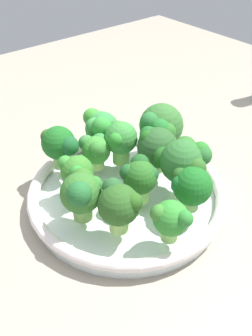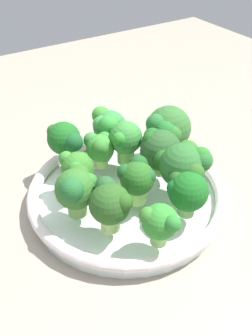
{
  "view_description": "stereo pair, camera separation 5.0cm",
  "coord_description": "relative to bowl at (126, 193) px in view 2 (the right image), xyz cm",
  "views": [
    {
      "loc": [
        30.63,
        -28.39,
        36.71
      ],
      "look_at": [
        -0.24,
        -2.94,
        5.88
      ],
      "focal_mm": 40.13,
      "sensor_mm": 36.0,
      "label": 1
    },
    {
      "loc": [
        33.59,
        -24.3,
        36.71
      ],
      "look_at": [
        -0.24,
        -2.94,
        5.88
      ],
      "focal_mm": 40.13,
      "sensor_mm": 36.0,
      "label": 2
    }
  ],
  "objects": [
    {
      "name": "broccoli_floret_10",
      "position": [
        0.73,
        5.32,
        5.53
      ],
      "size": [
        6.99,
        5.79,
        6.92
      ],
      "color": "#92BD5D",
      "rests_on": "bowl"
    },
    {
      "name": "broccoli_floret_12",
      "position": [
        -5.97,
        -0.71,
        4.59
      ],
      "size": [
        5.09,
        4.27,
        5.26
      ],
      "color": "#A0C762",
      "rests_on": "bowl"
    },
    {
      "name": "broccoli_floret_0",
      "position": [
        -9.32,
        2.81,
        5.34
      ],
      "size": [
        6.07,
        5.72,
        6.52
      ],
      "color": "#A2D96A",
      "rests_on": "bowl"
    },
    {
      "name": "broccoli_floret_6",
      "position": [
        -4.9,
        2.98,
        5.46
      ],
      "size": [
        5.23,
        5.12,
        6.66
      ],
      "color": "#7CBD55",
      "rests_on": "bowl"
    },
    {
      "name": "ground_plane",
      "position": [
        0.24,
        2.94,
        -2.72
      ],
      "size": [
        130.0,
        130.0,
        2.5
      ],
      "primitive_type": "cube",
      "color": "#9D9482"
    },
    {
      "name": "broccoli_floret_1",
      "position": [
        5.78,
        -5.8,
        5.34
      ],
      "size": [
        5.46,
        5.0,
        6.49
      ],
      "color": "#9FCE65",
      "rests_on": "bowl"
    },
    {
      "name": "broccoli_floret_5",
      "position": [
        -3.01,
        9.2,
        5.96
      ],
      "size": [
        7.06,
        7.31,
        7.76
      ],
      "color": "#80B25F",
      "rests_on": "bowl"
    },
    {
      "name": "broccoli_floret_2",
      "position": [
        8.47,
        3.52,
        5.15
      ],
      "size": [
        5.28,
        5.52,
        6.33
      ],
      "color": "#7EB35B",
      "rests_on": "bowl"
    },
    {
      "name": "broccoli_floret_4",
      "position": [
        -9.27,
        -4.63,
        5.44
      ],
      "size": [
        5.79,
        4.85,
        6.58
      ],
      "color": "#86C25E",
      "rests_on": "bowl"
    },
    {
      "name": "broccoli_floret_3",
      "position": [
        -3.46,
        -5.64,
        4.49
      ],
      "size": [
        4.71,
        4.46,
        5.3
      ],
      "color": "#85C365",
      "rests_on": "bowl"
    },
    {
      "name": "broccoli_floret_8",
      "position": [
        1.38,
        -8.04,
        5.5
      ],
      "size": [
        5.44,
        5.37,
        6.7
      ],
      "color": "#7AB053",
      "rests_on": "bowl"
    },
    {
      "name": "broccoli_floret_11",
      "position": [
        5.17,
        5.79,
        5.98
      ],
      "size": [
        5.95,
        6.41,
        7.47
      ],
      "color": "#83C85E",
      "rests_on": "bowl"
    },
    {
      "name": "bowl",
      "position": [
        0.0,
        0.0,
        0.0
      ],
      "size": [
        27.73,
        27.73,
        2.88
      ],
      "color": "white",
      "rests_on": "ground_plane"
    },
    {
      "name": "broccoli_floret_7",
      "position": [
        3.19,
        -0.35,
        5.02
      ],
      "size": [
        4.58,
        4.49,
        6.09
      ],
      "color": "#9AD969",
      "rests_on": "bowl"
    },
    {
      "name": "broccoli_floret_9",
      "position": [
        10.82,
        -2.36,
        4.7
      ],
      "size": [
        4.8,
        4.31,
        5.44
      ],
      "color": "#98D96E",
      "rests_on": "bowl"
    }
  ]
}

